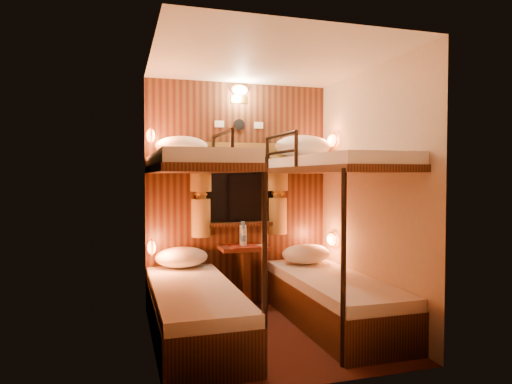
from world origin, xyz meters
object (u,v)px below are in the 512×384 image
object	(u,v)px
bottle_left	(243,235)
bottle_right	(244,237)
bunk_left	(194,273)
bunk_right	(332,265)
table	(243,268)

from	to	relation	value
bottle_left	bottle_right	size ratio (longest dim) A/B	1.18
bottle_left	bunk_left	bearing A→B (deg)	-128.60
bunk_right	table	size ratio (longest dim) A/B	2.90
bottle_right	table	bearing A→B (deg)	115.79
bottle_left	bottle_right	bearing A→B (deg)	-93.14
bunk_left	bunk_right	size ratio (longest dim) A/B	1.00
table	bottle_left	size ratio (longest dim) A/B	2.52
table	bottle_right	bearing A→B (deg)	-64.21
table	bottle_left	distance (m)	0.35
bunk_right	bunk_left	bearing A→B (deg)	180.00
bottle_left	bottle_right	distance (m)	0.05
bunk_right	table	distance (m)	1.02
bottle_left	bunk_right	bearing A→B (deg)	-51.95
bunk_left	table	size ratio (longest dim) A/B	2.90
bottle_right	bottle_left	bearing A→B (deg)	86.86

